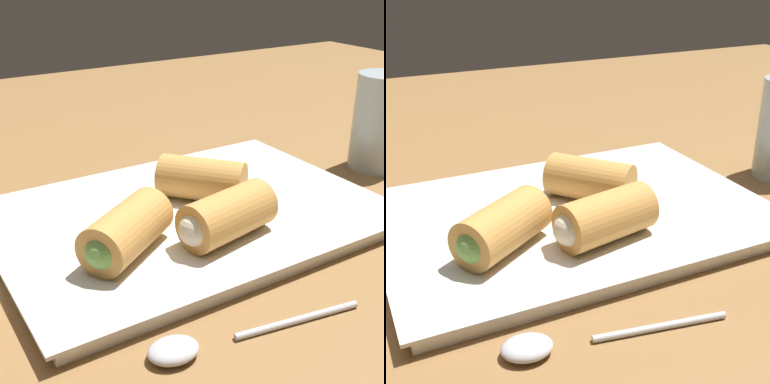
# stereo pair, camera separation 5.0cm
# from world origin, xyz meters

# --- Properties ---
(table_surface) EXTENTS (1.80, 1.40, 0.02)m
(table_surface) POSITION_xyz_m (0.00, 0.00, 0.01)
(table_surface) COLOR olive
(table_surface) RESTS_ON ground
(serving_plate) EXTENTS (0.35, 0.25, 0.01)m
(serving_plate) POSITION_xyz_m (0.00, -0.01, 0.03)
(serving_plate) COLOR silver
(serving_plate) RESTS_ON table_surface
(roll_front_left) EXTENTS (0.09, 0.06, 0.04)m
(roll_front_left) POSITION_xyz_m (-0.01, -0.07, 0.06)
(roll_front_left) COLOR #D19347
(roll_front_left) RESTS_ON serving_plate
(roll_front_right) EXTENTS (0.09, 0.08, 0.04)m
(roll_front_right) POSITION_xyz_m (-0.08, -0.06, 0.06)
(roll_front_right) COLOR #D19347
(roll_front_right) RESTS_ON serving_plate
(roll_back_left) EXTENTS (0.08, 0.09, 0.04)m
(roll_back_left) POSITION_xyz_m (0.02, 0.00, 0.06)
(roll_back_left) COLOR #D19347
(roll_back_left) RESTS_ON serving_plate
(spoon) EXTENTS (0.16, 0.04, 0.01)m
(spoon) POSITION_xyz_m (-0.09, -0.16, 0.03)
(spoon) COLOR silver
(spoon) RESTS_ON table_surface
(drinking_glass) EXTENTS (0.06, 0.06, 0.11)m
(drinking_glass) POSITION_xyz_m (0.26, -0.01, 0.07)
(drinking_glass) COLOR silver
(drinking_glass) RESTS_ON table_surface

